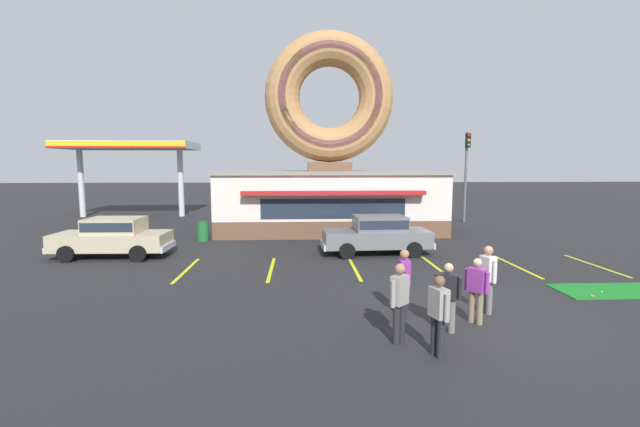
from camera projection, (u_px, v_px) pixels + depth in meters
name	position (u px, v px, depth m)	size (l,w,h in m)	color
ground_plane	(478.00, 315.00, 10.62)	(160.00, 160.00, 0.00)	#232326
donut_shop_building	(329.00, 164.00, 23.90)	(12.30, 6.75, 10.96)	brown
putting_mat	(629.00, 290.00, 12.67)	(4.27, 1.53, 0.03)	#197523
mini_donut_mid_right	(593.00, 296.00, 12.04)	(0.13, 0.13, 0.04)	#A5724C
golf_ball	(601.00, 292.00, 12.44)	(0.04, 0.04, 0.04)	white
car_grey	(377.00, 233.00, 17.88)	(4.63, 2.13, 1.60)	slate
car_champagne	(113.00, 236.00, 17.23)	(4.59, 2.04, 1.60)	#BCAD89
pedestrian_blue_sweater_man	(448.00, 294.00, 9.48)	(0.54, 0.39, 1.57)	slate
pedestrian_hooded_kid	(476.00, 288.00, 10.01)	(0.43, 0.47, 1.56)	#7F7056
pedestrian_leather_jacket_man	(404.00, 280.00, 10.38)	(0.25, 0.60, 1.69)	#232328
pedestrian_clipboard_woman	(487.00, 276.00, 10.69)	(0.33, 0.58, 1.72)	slate
pedestrian_beanie_man	(399.00, 299.00, 8.90)	(0.45, 0.45, 1.70)	#232328
pedestrian_crossing_woman	(438.00, 312.00, 8.25)	(0.35, 0.57, 1.62)	#232328
trash_bin	(203.00, 231.00, 20.89)	(0.57, 0.57, 0.97)	#1E662D
traffic_light_pole	(466.00, 165.00, 27.43)	(0.28, 0.47, 5.80)	#595B60
gas_station_canopy	(129.00, 148.00, 30.27)	(9.00, 4.46, 5.30)	silver
parking_stripe_far_left	(187.00, 270.00, 15.18)	(0.12, 3.60, 0.01)	yellow
parking_stripe_left	(271.00, 269.00, 15.32)	(0.12, 3.60, 0.01)	yellow
parking_stripe_mid_left	(354.00, 268.00, 15.46)	(0.12, 3.60, 0.01)	yellow
parking_stripe_centre	(436.00, 267.00, 15.61)	(0.12, 3.60, 0.01)	yellow
parking_stripe_mid_right	(516.00, 266.00, 15.75)	(0.12, 3.60, 0.01)	yellow
parking_stripe_right	(595.00, 265.00, 15.89)	(0.12, 3.60, 0.01)	yellow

